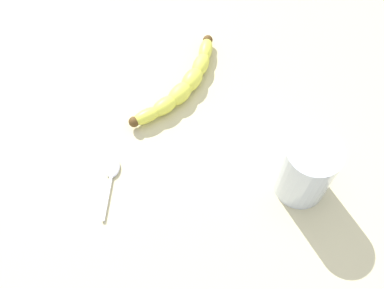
# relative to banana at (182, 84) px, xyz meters

# --- Properties ---
(wooden_tabletop) EXTENTS (1.20, 1.20, 0.03)m
(wooden_tabletop) POSITION_rel_banana_xyz_m (-0.13, 0.14, -0.03)
(wooden_tabletop) COLOR beige
(wooden_tabletop) RESTS_ON ground
(banana) EXTENTS (0.12, 0.23, 0.03)m
(banana) POSITION_rel_banana_xyz_m (0.00, 0.00, 0.00)
(banana) COLOR #E0E14A
(banana) RESTS_ON wooden_tabletop
(smoothie_glass) EXTENTS (0.09, 0.09, 0.12)m
(smoothie_glass) POSITION_rel_banana_xyz_m (-0.23, 0.15, 0.05)
(smoothie_glass) COLOR silver
(smoothie_glass) RESTS_ON wooden_tabletop
(teaspoon) EXTENTS (0.03, 0.11, 0.01)m
(teaspoon) POSITION_rel_banana_xyz_m (0.08, 0.19, -0.01)
(teaspoon) COLOR silver
(teaspoon) RESTS_ON wooden_tabletop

